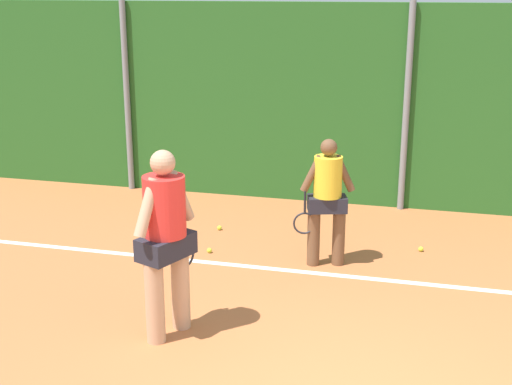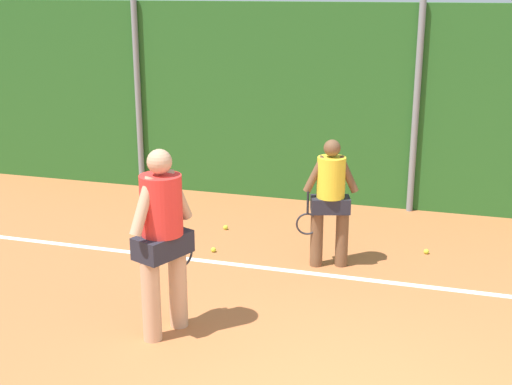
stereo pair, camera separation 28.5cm
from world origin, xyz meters
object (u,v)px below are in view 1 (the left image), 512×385
Objects in this scene: player_foreground_near at (166,234)px; tennis_ball_4 at (219,228)px; tennis_ball_3 at (421,249)px; player_midcourt at (327,196)px; tennis_ball_2 at (209,250)px.

tennis_ball_4 is (-0.43, 3.07, -1.03)m from player_foreground_near.
player_foreground_near reaches higher than tennis_ball_4.
player_foreground_near is 28.83× the size of tennis_ball_3.
player_midcourt is 24.40× the size of tennis_ball_4.
tennis_ball_4 is at bearing 177.30° from tennis_ball_3.
tennis_ball_3 is at bearing -17.26° from player_foreground_near.
tennis_ball_2 is at bearing -164.58° from tennis_ball_3.
tennis_ball_3 is (2.69, 0.74, 0.00)m from tennis_ball_2.
player_foreground_near is at bearing -82.31° from tennis_ball_2.
tennis_ball_3 is (1.16, 0.75, -0.87)m from player_midcourt.
tennis_ball_3 is at bearing -2.70° from tennis_ball_4.
tennis_ball_4 is (-1.67, 0.88, -0.87)m from player_midcourt.
player_midcourt reaches higher than tennis_ball_2.
player_midcourt is (1.24, 2.19, -0.17)m from player_foreground_near.
tennis_ball_2 is at bearing -16.64° from player_midcourt.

